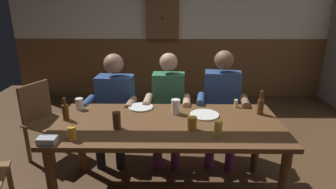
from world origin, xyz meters
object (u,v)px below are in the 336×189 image
Objects in this scene: chair_empty_near_right at (45,119)px; pint_glass_5 at (192,123)px; pint_glass_3 at (176,107)px; wall_dart_cabinet at (163,18)px; pint_glass_1 at (117,120)px; bottle_0 at (65,111)px; bottle_1 at (261,106)px; table_candle at (236,103)px; person_2 at (222,102)px; pint_glass_2 at (218,128)px; pint_glass_4 at (72,133)px; condiment_caddy at (47,140)px; pint_glass_0 at (79,104)px; dining_table at (168,132)px; plate_1 at (141,107)px; person_1 at (168,104)px; plate_0 at (204,115)px; person_0 at (114,102)px.

pint_glass_5 is at bearing 88.71° from chair_empty_near_right.
wall_dart_cabinet reaches higher than pint_glass_3.
bottle_0 is at bearing 160.09° from pint_glass_1.
bottle_1 is at bearing -0.19° from pint_glass_3.
table_candle is at bearing 137.26° from bottle_1.
bottle_0 is at bearing 170.29° from pint_glass_5.
pint_glass_5 is (1.60, -0.80, 0.32)m from chair_empty_near_right.
person_2 is at bearing 119.58° from bottle_1.
bottle_1 is at bearing 103.92° from chair_empty_near_right.
pint_glass_2 reaches higher than pint_glass_5.
pint_glass_2 reaches higher than pint_glass_4.
bottle_1 is at bearing 4.97° from bottle_0.
pint_glass_3 is 2.68m from wall_dart_cabinet.
pint_glass_0 reaches higher than condiment_caddy.
plate_1 reaches higher than dining_table.
bottle_0 is at bearing 37.91° from person_1.
bottle_1 is (0.19, -0.18, 0.05)m from table_candle.
plate_0 is (0.35, -0.52, 0.09)m from person_1.
dining_table is 14.32× the size of condiment_caddy.
table_candle is at bearing 11.76° from bottle_0.
bottle_0 is at bearing 69.05° from person_0.
dining_table is 17.45× the size of pint_glass_5.
pint_glass_4 reaches higher than table_candle.
bottle_1 is 1.33m from pint_glass_1.
bottle_0 is at bearing -168.24° from table_candle.
person_2 is at bearing 21.57° from plate_1.
table_candle is at bearing 2.78° from pint_glass_0.
pint_glass_1 is 1.35× the size of pint_glass_4.
pint_glass_3 is (-0.52, -0.48, 0.13)m from person_2.
person_2 is 1.64m from bottle_0.
bottle_0 is at bearing -175.03° from bottle_1.
pint_glass_2 is at bearing -80.11° from wall_dart_cabinet.
pint_glass_4 is (-0.73, -0.34, 0.15)m from dining_table.
pint_glass_4 is at bearing -64.57° from bottle_0.
dining_table is 0.39m from plate_0.
person_2 reaches higher than person_0.
bottle_0 is (0.48, -0.61, 0.34)m from chair_empty_near_right.
person_0 reaches higher than plate_1.
bottle_1 is at bearing 4.34° from plate_0.
person_2 is (0.59, 0.69, 0.04)m from dining_table.
table_candle is (0.09, -0.31, 0.10)m from person_2.
person_1 is at bearing -176.77° from person_0.
wall_dart_cabinet is (0.60, 3.14, 0.64)m from pint_glass_4.
pint_glass_0 is (-0.87, 0.31, 0.15)m from dining_table.
dining_table is 1.55m from chair_empty_near_right.
plate_0 is at bearing 25.11° from pint_glass_4.
pint_glass_3 is (0.07, 0.21, 0.16)m from dining_table.
pint_glass_2 is at bearing 141.79° from person_0.
bottle_0 reaches higher than pint_glass_5.
person_1 is 8.15× the size of pint_glass_1.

